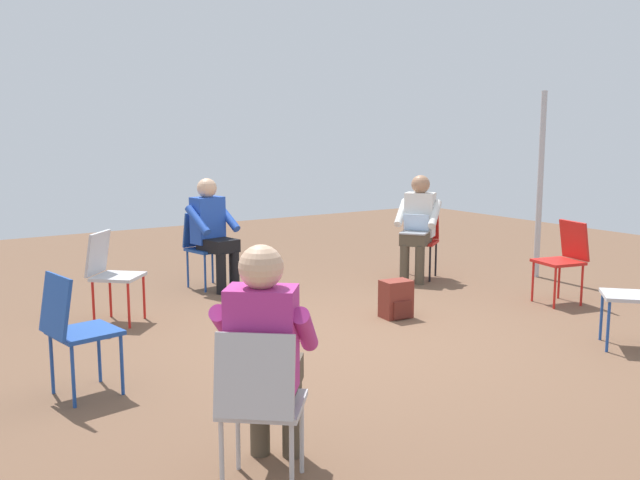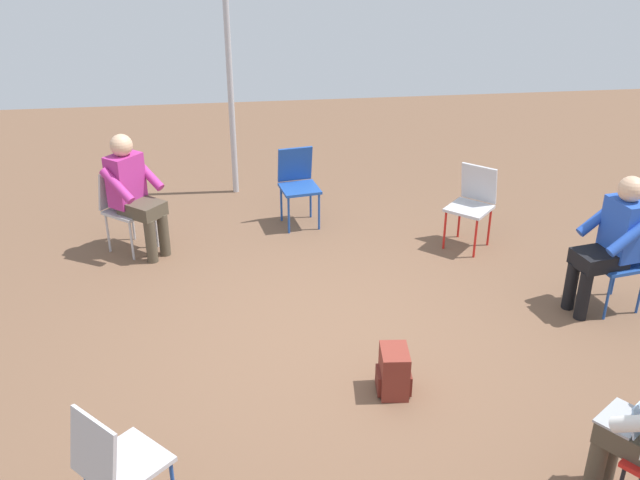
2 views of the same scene
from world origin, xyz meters
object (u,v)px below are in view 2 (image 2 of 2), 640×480
at_px(chair_north, 624,256).
at_px(person_in_blue, 612,238).
at_px(chair_southeast, 115,461).
at_px(person_in_magenta, 133,189).
at_px(chair_northwest, 473,201).
at_px(chair_west, 298,181).
at_px(chair_southwest, 124,204).
at_px(backpack_near_laptop_user, 394,374).

height_order(chair_north, person_in_blue, person_in_blue).
xyz_separation_m(chair_southeast, person_in_blue, (-1.96, 3.90, 0.20)).
bearing_deg(person_in_blue, person_in_magenta, 57.92).
relative_size(chair_northwest, chair_west, 1.00).
distance_m(chair_northwest, person_in_magenta, 3.43).
height_order(chair_north, chair_southwest, same).
distance_m(chair_west, backpack_near_laptop_user, 3.13).
distance_m(chair_southwest, person_in_magenta, 0.26).
height_order(person_in_blue, backpack_near_laptop_user, person_in_blue).
distance_m(chair_southeast, person_in_blue, 4.37).
relative_size(chair_southeast, chair_northwest, 1.00).
distance_m(chair_southeast, chair_northwest, 4.60).
height_order(chair_north, chair_west, same).
xyz_separation_m(chair_north, backpack_near_laptop_user, (0.96, -2.24, -0.34)).
relative_size(person_in_blue, backpack_near_laptop_user, 3.44).
bearing_deg(chair_west, person_in_magenta, 7.81).
height_order(chair_southeast, person_in_blue, person_in_blue).
height_order(chair_northwest, chair_west, same).
relative_size(person_in_magenta, person_in_blue, 1.00).
xyz_separation_m(chair_north, chair_southwest, (-1.72, -4.46, 0.00)).
xyz_separation_m(chair_southeast, person_in_magenta, (-3.61, -0.26, 0.20)).
bearing_deg(chair_north, person_in_magenta, 59.02).
relative_size(chair_southeast, backpack_near_laptop_user, 2.36).
height_order(person_in_magenta, backpack_near_laptop_user, person_in_magenta).
distance_m(chair_southwest, person_in_blue, 4.64).
distance_m(chair_north, backpack_near_laptop_user, 2.46).
height_order(person_in_magenta, person_in_blue, same).
bearing_deg(chair_southeast, person_in_magenta, 140.43).
bearing_deg(chair_west, chair_north, 131.89).
relative_size(chair_southeast, person_in_magenta, 0.69).
distance_m(person_in_blue, backpack_near_laptop_user, 2.34).
bearing_deg(person_in_magenta, chair_southwest, -90.00).
xyz_separation_m(person_in_magenta, person_in_blue, (1.65, 4.16, 0.00)).
relative_size(chair_southeast, chair_west, 1.00).
bearing_deg(backpack_near_laptop_user, chair_west, -172.61).
relative_size(chair_southwest, chair_west, 1.00).
xyz_separation_m(chair_southwest, person_in_magenta, (0.11, 0.13, 0.20)).
bearing_deg(chair_southwest, chair_northwest, 124.12).
bearing_deg(chair_north, backpack_near_laptop_user, 102.60).
distance_m(chair_north, chair_west, 3.39).
relative_size(chair_northwest, person_in_magenta, 0.69).
height_order(chair_north, person_in_magenta, person_in_magenta).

